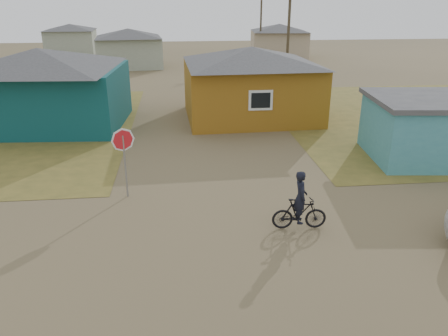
% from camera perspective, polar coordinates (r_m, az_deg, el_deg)
% --- Properties ---
extents(ground, '(120.00, 120.00, 0.00)m').
position_cam_1_polar(ground, '(11.85, 2.36, -11.17)').
color(ground, brown).
extents(house_teal, '(8.93, 7.08, 4.00)m').
position_cam_1_polar(house_teal, '(24.76, -22.68, 9.77)').
color(house_teal, '#0B3B3E').
rests_on(house_teal, ground).
extents(house_yellow, '(7.72, 6.76, 3.90)m').
position_cam_1_polar(house_yellow, '(24.59, 3.51, 11.16)').
color(house_yellow, '#8D5C15').
rests_on(house_yellow, ground).
extents(shed_turquoise, '(6.71, 4.93, 2.60)m').
position_cam_1_polar(shed_turquoise, '(20.37, 27.05, 4.67)').
color(shed_turquoise, teal).
rests_on(shed_turquoise, ground).
extents(house_pale_west, '(7.04, 6.15, 3.60)m').
position_cam_1_polar(house_pale_west, '(44.32, -12.28, 15.14)').
color(house_pale_west, '#969F89').
rests_on(house_pale_west, ground).
extents(house_beige_east, '(6.95, 6.05, 3.60)m').
position_cam_1_polar(house_beige_east, '(51.38, 7.19, 16.25)').
color(house_beige_east, tan).
rests_on(house_beige_east, ground).
extents(house_pale_north, '(6.28, 5.81, 3.40)m').
position_cam_1_polar(house_pale_north, '(57.42, -19.36, 15.70)').
color(house_pale_north, '#969F89').
rests_on(house_pale_north, ground).
extents(utility_pole_near, '(1.40, 0.20, 8.00)m').
position_cam_1_polar(utility_pole_near, '(32.93, 8.43, 17.34)').
color(utility_pole_near, '#433928').
rests_on(utility_pole_near, ground).
extents(utility_pole_far, '(1.40, 0.20, 8.00)m').
position_cam_1_polar(utility_pole_far, '(48.76, 4.85, 18.76)').
color(utility_pole_far, '#433928').
rests_on(utility_pole_far, ground).
extents(stop_sign, '(0.80, 0.08, 2.43)m').
position_cam_1_polar(stop_sign, '(14.71, -12.99, 2.71)').
color(stop_sign, gray).
rests_on(stop_sign, ground).
extents(cyclist, '(1.63, 0.60, 1.81)m').
position_cam_1_polar(cyclist, '(12.92, 9.86, -5.19)').
color(cyclist, black).
rests_on(cyclist, ground).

